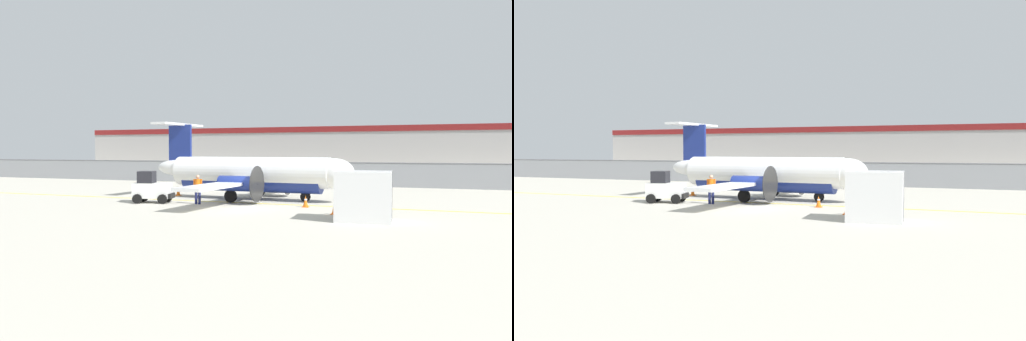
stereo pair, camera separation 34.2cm
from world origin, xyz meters
TOP-DOWN VIEW (x-y plane):
  - ground_plane at (0.00, 2.00)m, footprint 140.00×140.00m
  - perimeter_fence at (0.00, 18.00)m, footprint 98.00×0.10m
  - parking_lot_strip at (0.00, 29.50)m, footprint 98.00×17.00m
  - background_building at (0.00, 47.99)m, footprint 91.00×8.10m
  - commuter_airplane at (-0.84, 4.10)m, footprint 13.66×16.05m
  - baggage_tug at (-5.79, 0.09)m, footprint 2.54×1.90m
  - ground_crew_worker at (-2.90, 0.44)m, footprint 0.55×0.39m
  - cargo_container at (7.19, -3.06)m, footprint 2.56×2.20m
  - traffic_cone_near_left at (5.53, -1.31)m, footprint 0.36×0.36m
  - traffic_cone_near_right at (3.38, 1.14)m, footprint 0.36×0.36m
  - traffic_cone_far_left at (-6.68, 4.74)m, footprint 0.36×0.36m
  - parked_car_0 at (-16.03, 24.84)m, footprint 4.24×2.07m
  - parked_car_1 at (-11.69, 31.51)m, footprint 4.25×2.10m
  - parked_car_2 at (-6.41, 28.39)m, footprint 4.27×2.15m
  - parked_car_3 at (-1.14, 32.95)m, footprint 4.40×2.45m
  - parked_car_4 at (1.54, 33.20)m, footprint 4.36×2.35m
  - parked_car_5 at (7.56, 24.87)m, footprint 4.24×2.08m
  - parked_car_6 at (10.57, 26.06)m, footprint 4.26×2.13m
  - parked_car_7 at (14.51, 29.96)m, footprint 4.34×2.31m

SIDE VIEW (x-z plane):
  - ground_plane at x=0.00m, z-range 0.00..0.01m
  - parking_lot_strip at x=0.00m, z-range 0.00..0.12m
  - traffic_cone_near_left at x=5.53m, z-range -0.01..0.63m
  - traffic_cone_near_right at x=3.38m, z-range -0.01..0.63m
  - traffic_cone_far_left at x=-6.68m, z-range -0.01..0.63m
  - baggage_tug at x=-5.79m, z-range -0.08..1.80m
  - parked_car_0 at x=-16.03m, z-range 0.10..1.68m
  - parked_car_1 at x=-11.69m, z-range 0.10..1.68m
  - parked_car_2 at x=-6.41m, z-range 0.10..1.68m
  - parked_car_3 at x=-1.14m, z-range 0.10..1.68m
  - parked_car_4 at x=1.54m, z-range 0.10..1.68m
  - parked_car_5 at x=7.56m, z-range 0.10..1.68m
  - parked_car_6 at x=10.57m, z-range 0.10..1.68m
  - parked_car_7 at x=14.51m, z-range 0.10..1.68m
  - ground_crew_worker at x=-2.90m, z-range 0.10..1.80m
  - cargo_container at x=7.19m, z-range 0.00..2.20m
  - perimeter_fence at x=0.00m, z-range 0.07..2.17m
  - commuter_airplane at x=-0.84m, z-range -0.86..4.06m
  - background_building at x=0.00m, z-range 0.01..6.51m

